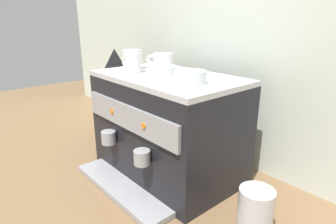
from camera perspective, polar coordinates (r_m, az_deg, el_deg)
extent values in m
plane|color=brown|center=(1.25, 0.00, -11.51)|extent=(4.00, 4.00, 0.00)
cube|color=silver|center=(1.32, 10.32, 11.47)|extent=(2.80, 0.03, 0.95)
cube|color=black|center=(1.17, 0.00, -3.12)|extent=(0.58, 0.36, 0.39)
cube|color=#B7B7BC|center=(1.11, 0.00, 6.83)|extent=(0.58, 0.36, 0.02)
cube|color=#939399|center=(1.03, -7.85, -1.10)|extent=(0.54, 0.01, 0.09)
cylinder|color=orange|center=(1.11, -11.04, 0.15)|extent=(0.02, 0.01, 0.02)
cylinder|color=orange|center=(0.95, -4.83, -2.74)|extent=(0.02, 0.01, 0.02)
cube|color=#939399|center=(1.13, -9.17, -14.64)|extent=(0.49, 0.12, 0.02)
cylinder|color=#939399|center=(1.15, -11.67, -4.95)|extent=(0.06, 0.06, 0.05)
cylinder|color=#939399|center=(0.98, -5.17, -8.92)|extent=(0.06, 0.06, 0.05)
cylinder|color=white|center=(1.24, -7.09, 10.26)|extent=(0.08, 0.08, 0.08)
torus|color=white|center=(1.19, -6.64, 9.93)|extent=(0.06, 0.04, 0.06)
cylinder|color=white|center=(1.16, -7.00, 9.60)|extent=(0.06, 0.06, 0.08)
torus|color=white|center=(1.20, -8.24, 9.80)|extent=(0.05, 0.01, 0.05)
cylinder|color=white|center=(1.29, -0.99, 10.23)|extent=(0.08, 0.08, 0.06)
torus|color=white|center=(1.30, -3.24, 10.29)|extent=(0.05, 0.04, 0.05)
cylinder|color=silver|center=(0.96, 4.38, 6.87)|extent=(0.11, 0.11, 0.04)
cylinder|color=silver|center=(0.96, 4.35, 5.91)|extent=(0.06, 0.06, 0.01)
cylinder|color=silver|center=(1.12, -1.28, 8.28)|extent=(0.11, 0.11, 0.03)
cylinder|color=silver|center=(1.12, -1.28, 7.66)|extent=(0.06, 0.06, 0.01)
cylinder|color=black|center=(1.57, -9.99, 1.31)|extent=(0.16, 0.16, 0.34)
cone|color=black|center=(1.52, -10.48, 9.85)|extent=(0.14, 0.14, 0.13)
cylinder|color=#B7B7BC|center=(0.93, 16.84, -18.57)|extent=(0.10, 0.10, 0.15)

